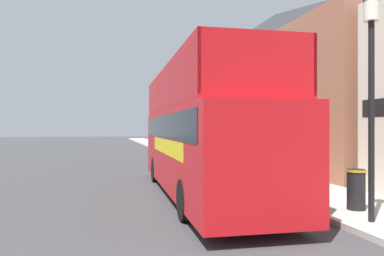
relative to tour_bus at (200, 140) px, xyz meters
name	(u,v)px	position (x,y,z in m)	size (l,w,h in m)	color
ground_plane	(101,163)	(-3.15, 12.21, -1.78)	(144.00, 144.00, 0.00)	#3D3D3F
sidewalk	(217,164)	(3.48, 9.21, -1.71)	(3.13, 108.00, 0.14)	#ADAAA3
brick_terrace_rear	(276,88)	(8.05, 10.87, 3.07)	(6.00, 22.74, 9.71)	#9E664C
tour_bus	(200,140)	(0.00, 0.00, 0.00)	(2.78, 10.98, 4.08)	red
parked_car_ahead_of_bus	(173,154)	(0.83, 9.08, -1.10)	(1.87, 4.47, 1.47)	#9E9EA3
lamp_post_nearest	(371,63)	(2.61, -4.83, 1.81)	(0.35, 0.35, 5.05)	black
lamp_post_second	(233,97)	(2.62, 4.02, 1.77)	(0.35, 0.35, 4.99)	black
litter_bin	(356,188)	(3.08, -3.70, -1.11)	(0.48, 0.48, 1.01)	black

